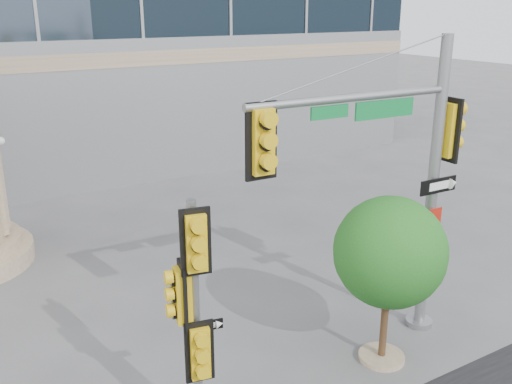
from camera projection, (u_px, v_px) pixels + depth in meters
ground at (299, 359)px, 12.33m from camera, size 120.00×120.00×0.00m
main_signal_pole at (393, 163)px, 11.78m from camera, size 5.22×0.63×6.73m
secondary_signal_pole at (194, 309)px, 9.20m from camera, size 0.77×0.66×4.44m
street_tree at (390, 256)px, 11.60m from camera, size 2.36×2.30×3.68m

